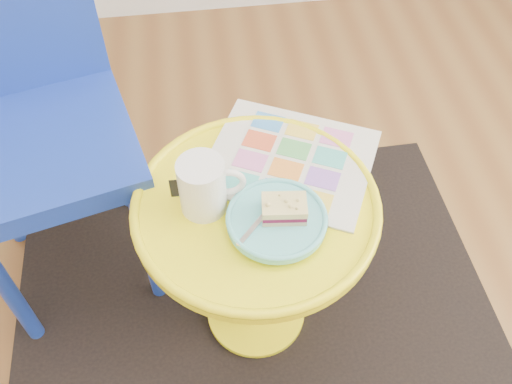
{
  "coord_description": "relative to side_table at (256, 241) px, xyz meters",
  "views": [
    {
      "loc": [
        0.01,
        -0.21,
        1.43
      ],
      "look_at": [
        0.11,
        0.51,
        0.53
      ],
      "focal_mm": 40.0,
      "sensor_mm": 36.0,
      "label": 1
    }
  ],
  "objects": [
    {
      "name": "rug",
      "position": [
        0.0,
        0.0,
        -0.35
      ],
      "size": [
        1.32,
        1.12,
        0.01
      ],
      "primitive_type": "cube",
      "rotation": [
        0.0,
        0.0,
        0.02
      ],
      "color": "black",
      "rests_on": "ground"
    },
    {
      "name": "side_table",
      "position": [
        0.0,
        0.0,
        0.0
      ],
      "size": [
        0.52,
        0.52,
        0.49
      ],
      "color": "yellow",
      "rests_on": "ground"
    },
    {
      "name": "chair",
      "position": [
        -0.49,
        0.3,
        0.2
      ],
      "size": [
        0.52,
        0.52,
        0.97
      ],
      "rotation": [
        0.0,
        0.0,
        0.25
      ],
      "color": "#1935A4",
      "rests_on": "ground"
    },
    {
      "name": "newspaper",
      "position": [
        0.09,
        0.11,
        0.14
      ],
      "size": [
        0.45,
        0.43,
        0.01
      ],
      "primitive_type": "cube",
      "rotation": [
        0.0,
        0.0,
        -0.46
      ],
      "color": "silver",
      "rests_on": "side_table"
    },
    {
      "name": "mug",
      "position": [
        -0.1,
        0.01,
        0.21
      ],
      "size": [
        0.14,
        0.1,
        0.13
      ],
      "rotation": [
        0.0,
        0.0,
        -0.04
      ],
      "color": "white",
      "rests_on": "side_table"
    },
    {
      "name": "plate",
      "position": [
        0.03,
        -0.06,
        0.16
      ],
      "size": [
        0.2,
        0.2,
        0.02
      ],
      "color": "#62CCD0",
      "rests_on": "newspaper"
    },
    {
      "name": "cake_slice",
      "position": [
        0.05,
        -0.06,
        0.19
      ],
      "size": [
        0.09,
        0.07,
        0.04
      ],
      "rotation": [
        0.0,
        0.0,
        -0.11
      ],
      "color": "#D3BC8C",
      "rests_on": "plate"
    },
    {
      "name": "fork",
      "position": [
        0.0,
        -0.06,
        0.17
      ],
      "size": [
        0.11,
        0.12,
        0.0
      ],
      "rotation": [
        0.0,
        0.0,
        -0.74
      ],
      "color": "silver",
      "rests_on": "plate"
    }
  ]
}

